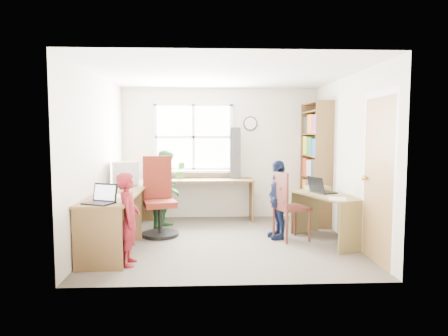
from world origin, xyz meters
The scene contains 19 objects.
room centered at (0.01, 0.10, 1.22)m, with size 3.64×3.44×2.44m.
l_desk centered at (-1.31, -0.28, 0.46)m, with size 2.38×2.95×0.75m.
right_desk centered at (1.49, -0.09, 0.50)m, with size 0.93×1.32×0.69m.
bookshelf centered at (1.65, 1.19, 1.00)m, with size 0.30×1.02×2.10m.
swivel_chair centered at (-1.00, 0.41, 0.52)m, with size 0.69×0.69×1.21m.
wooden_chair centered at (0.91, 0.01, 0.55)m, with size 0.56×0.56×1.01m.
crt_monitor centered at (-1.54, 0.62, 0.94)m, with size 0.46×0.43×0.38m.
laptop_left centered at (-1.50, -1.01, 0.80)m, with size 0.41×0.38×0.23m.
laptop_right centered at (1.41, 0.06, 0.75)m, with size 0.40×0.44×0.24m.
speaker_a centered at (-1.45, 0.29, 0.84)m, with size 0.10×0.10×0.17m.
speaker_b centered at (-1.47, 0.80, 0.84)m, with size 0.10×0.10×0.18m.
cd_tower centered at (0.26, 1.50, 1.21)m, with size 0.20×0.18×0.92m.
game_box centered at (1.46, 0.36, 0.72)m, with size 0.36×0.36×0.06m.
paper_a centered at (-1.49, -0.49, 0.75)m, with size 0.30×0.37×0.00m.
paper_b centered at (1.49, -0.49, 0.69)m, with size 0.30×0.37×0.00m.
potted_plant centered at (-0.73, 1.47, 0.90)m, with size 0.17×0.14×0.30m, color #377E32.
person_red centered at (-1.19, -0.99, 0.55)m, with size 0.40×0.26×1.11m, color maroon.
person_green centered at (-0.92, 0.88, 0.65)m, with size 0.63×0.49×1.29m, color #2A6A2F.
person_navy centered at (0.80, 0.14, 0.59)m, with size 0.69×0.29×1.17m, color #131C3B.
Camera 1 is at (-0.26, -5.70, 1.57)m, focal length 32.00 mm.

